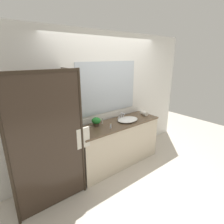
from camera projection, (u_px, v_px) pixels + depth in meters
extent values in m
plane|color=beige|center=(118.00, 162.00, 3.75)|extent=(8.00, 8.00, 0.00)
cube|color=silver|center=(107.00, 100.00, 3.61)|extent=(4.40, 0.05, 2.60)
cube|color=silver|center=(108.00, 116.00, 3.69)|extent=(1.80, 0.01, 0.11)
cube|color=silver|center=(108.00, 88.00, 3.51)|extent=(1.41, 0.01, 1.00)
cube|color=beige|center=(117.00, 144.00, 3.62)|extent=(1.80, 0.56, 0.87)
cube|color=brown|center=(118.00, 123.00, 3.48)|extent=(1.80, 0.58, 0.03)
cylinder|color=#2D2319|center=(7.00, 158.00, 2.08)|extent=(0.04, 0.04, 2.00)
cylinder|color=#2D2319|center=(82.00, 136.00, 2.68)|extent=(0.04, 0.04, 2.00)
cube|color=#2D2319|center=(40.00, 71.00, 2.09)|extent=(1.00, 0.04, 0.04)
cube|color=#382B21|center=(49.00, 146.00, 2.38)|extent=(0.96, 0.01, 1.96)
cube|color=#382B21|center=(73.00, 130.00, 2.89)|extent=(0.01, 0.57, 1.96)
cylinder|color=#2D2319|center=(82.00, 129.00, 2.67)|extent=(0.32, 0.02, 0.02)
cube|color=silver|center=(83.00, 138.00, 2.71)|extent=(0.22, 0.04, 0.32)
ellipsoid|color=white|center=(128.00, 120.00, 3.56)|extent=(0.45, 0.33, 0.06)
cube|color=silver|center=(121.00, 118.00, 3.71)|extent=(0.17, 0.04, 0.02)
cylinder|color=silver|center=(121.00, 115.00, 3.69)|extent=(0.02, 0.02, 0.11)
cylinder|color=silver|center=(123.00, 113.00, 3.64)|extent=(0.02, 0.11, 0.02)
cylinder|color=silver|center=(119.00, 117.00, 3.67)|extent=(0.02, 0.02, 0.04)
cylinder|color=silver|center=(123.00, 116.00, 3.74)|extent=(0.02, 0.02, 0.04)
cylinder|color=#473828|center=(96.00, 125.00, 3.31)|extent=(0.11, 0.11, 0.05)
ellipsoid|color=#247D2E|center=(96.00, 121.00, 3.28)|extent=(0.17, 0.17, 0.12)
cylinder|color=silver|center=(102.00, 121.00, 3.42)|extent=(0.03, 0.03, 0.09)
cylinder|color=#2D6638|center=(102.00, 119.00, 3.41)|extent=(0.02, 0.02, 0.01)
cylinder|color=silver|center=(111.00, 126.00, 3.19)|extent=(0.02, 0.02, 0.08)
cylinder|color=#9E895B|center=(111.00, 124.00, 3.17)|extent=(0.02, 0.02, 0.02)
cylinder|color=silver|center=(144.00, 113.00, 3.91)|extent=(0.14, 0.21, 0.09)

